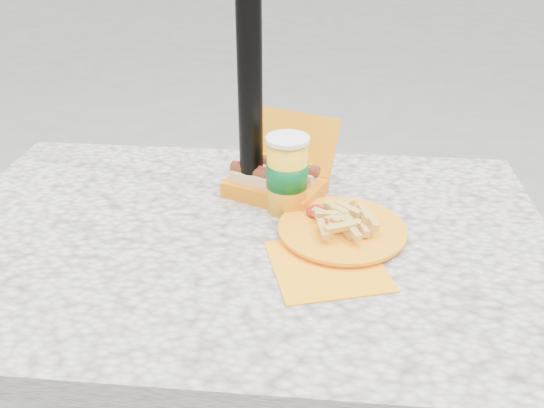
# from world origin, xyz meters

# --- Properties ---
(picnic_table) EXTENTS (1.20, 0.80, 0.75)m
(picnic_table) POSITION_xyz_m (0.00, 0.00, 0.64)
(picnic_table) COLOR beige
(picnic_table) RESTS_ON ground
(umbrella_pole) EXTENTS (0.05, 0.05, 2.20)m
(umbrella_pole) POSITION_xyz_m (0.00, 0.16, 1.10)
(umbrella_pole) COLOR black
(umbrella_pole) RESTS_ON ground
(hotdog_box) EXTENTS (0.25, 0.25, 0.15)m
(hotdog_box) POSITION_xyz_m (0.05, 0.17, 0.79)
(hotdog_box) COLOR orange
(hotdog_box) RESTS_ON picnic_table
(fries_plate) EXTENTS (0.27, 0.35, 0.05)m
(fries_plate) POSITION_xyz_m (0.19, 0.01, 0.76)
(fries_plate) COLOR orange
(fries_plate) RESTS_ON picnic_table
(soda_cup) EXTENTS (0.09, 0.09, 0.16)m
(soda_cup) POSITION_xyz_m (0.08, 0.10, 0.83)
(soda_cup) COLOR yellow
(soda_cup) RESTS_ON picnic_table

